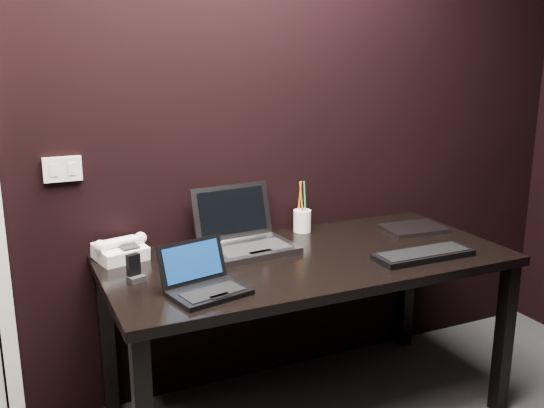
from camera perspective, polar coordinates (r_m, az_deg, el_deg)
name	(u,v)px	position (r m, az deg, el deg)	size (l,w,h in m)	color
wall_back	(207,117)	(2.70, -6.17, 8.13)	(4.00, 4.00, 0.00)	black
wall_switch	(62,169)	(2.58, -19.12, 3.12)	(0.15, 0.02, 0.10)	silver
desk	(308,273)	(2.60, 3.38, -6.52)	(1.70, 0.80, 0.74)	black
netbook	(204,283)	(2.20, -6.38, -7.43)	(0.31, 0.29, 0.17)	black
silver_laptop	(245,238)	(2.65, -2.56, -3.22)	(0.41, 0.37, 0.26)	gray
ext_keyboard	(423,254)	(2.63, 14.06, -4.63)	(0.44, 0.15, 0.03)	black
closed_laptop	(413,228)	(3.00, 13.15, -2.26)	(0.30, 0.23, 0.02)	gray
desk_phone	(121,250)	(2.59, -14.07, -4.24)	(0.24, 0.21, 0.11)	white
mobile_phone	(134,271)	(2.35, -12.82, -6.17)	(0.07, 0.07, 0.10)	black
pen_cup	(302,220)	(2.90, 2.86, -1.50)	(0.11, 0.11, 0.25)	white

